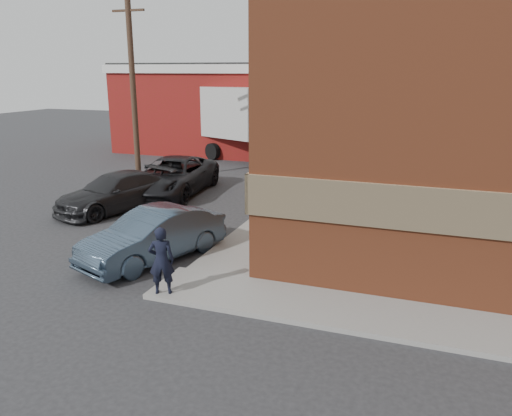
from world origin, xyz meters
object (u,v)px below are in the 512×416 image
Objects in this scene: utility_pole at (133,80)px; box_truck at (266,121)px; suv_b at (115,192)px; sedan at (153,236)px; warehouse at (249,108)px; suv_a at (172,176)px; man at (161,260)px.

utility_pole is 1.01× the size of box_truck.
sedan is at bearing -25.70° from suv_b.
utility_pole reaches higher than box_truck.
utility_pole is at bearing -97.77° from warehouse.
suv_a reaches higher than sedan.
man is at bearing -34.37° from sedan.
warehouse is 2.90× the size of suv_a.
man is 8.29m from suv_b.
sedan is (4.44, -19.50, -2.09)m from warehouse.
box_truck is (-1.82, 15.18, 1.73)m from sedan.
warehouse reaches higher than sedan.
suv_a is 3.10m from suv_b.
box_truck is (4.12, 6.68, -2.30)m from utility_pole.
utility_pole is at bearing 131.47° from suv_b.
suv_a is (2.63, -1.43, -3.96)m from utility_pole.
man is at bearing -56.44° from box_truck.
man reaches higher than suv_b.
box_truck is at bearing 74.53° from suv_a.
warehouse is 12.65m from suv_a.
suv_a is 8.41m from box_truck.
utility_pole is at bearing -78.82° from man.
box_truck is at bearing 97.39° from suv_b.
suv_a is (1.13, -12.43, -2.03)m from warehouse.
warehouse is at bearing 82.23° from utility_pole.
sedan is 0.78× the size of suv_a.
box_truck reaches higher than suv_b.
utility_pole is 11.12m from sedan.
sedan is at bearing -55.06° from utility_pole.
warehouse is 3.37× the size of suv_b.
man is 10.30m from suv_a.
utility_pole is at bearing -98.90° from box_truck.
suv_a is at bearing 94.10° from suv_b.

